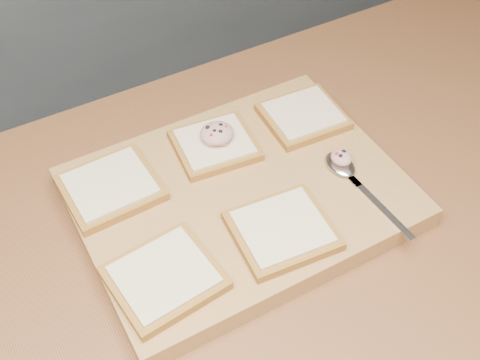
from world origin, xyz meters
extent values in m
cube|color=slate|center=(0.00, 0.00, 0.42)|extent=(1.90, 0.75, 0.84)
cube|color=brown|center=(0.00, 0.00, 0.87)|extent=(2.00, 0.80, 0.06)
cube|color=slate|center=(0.00, 1.43, 0.45)|extent=(3.60, 0.60, 0.90)
cube|color=#AE804A|center=(-0.12, 0.07, 0.92)|extent=(0.46, 0.35, 0.04)
cube|color=#A36D2A|center=(-0.29, 0.15, 0.94)|extent=(0.13, 0.12, 0.01)
cube|color=beige|center=(-0.29, 0.15, 0.95)|extent=(0.12, 0.11, 0.00)
cube|color=#A36D2A|center=(-0.11, 0.16, 0.94)|extent=(0.13, 0.12, 0.01)
cube|color=beige|center=(-0.11, 0.16, 0.95)|extent=(0.11, 0.10, 0.00)
cube|color=#A36D2A|center=(0.04, 0.15, 0.94)|extent=(0.13, 0.12, 0.01)
cube|color=beige|center=(0.04, 0.15, 0.95)|extent=(0.11, 0.10, 0.00)
cube|color=#A36D2A|center=(-0.28, -0.02, 0.94)|extent=(0.14, 0.13, 0.01)
cube|color=beige|center=(-0.28, -0.02, 0.95)|extent=(0.12, 0.11, 0.00)
cube|color=#A36D2A|center=(-0.11, -0.03, 0.94)|extent=(0.14, 0.13, 0.01)
cube|color=beige|center=(-0.11, -0.03, 0.95)|extent=(0.12, 0.11, 0.00)
ellipsoid|color=tan|center=(-0.11, 0.16, 0.97)|extent=(0.05, 0.05, 0.02)
sphere|color=black|center=(-0.10, 0.16, 0.97)|extent=(0.01, 0.01, 0.01)
sphere|color=black|center=(-0.12, 0.17, 0.97)|extent=(0.01, 0.01, 0.01)
sphere|color=black|center=(-0.11, 0.15, 0.97)|extent=(0.01, 0.01, 0.01)
sphere|color=black|center=(-0.11, 0.16, 0.97)|extent=(0.01, 0.01, 0.01)
sphere|color=#A5140C|center=(-0.10, 0.16, 0.97)|extent=(0.01, 0.01, 0.01)
sphere|color=#A5140C|center=(-0.11, 0.17, 0.97)|extent=(0.01, 0.01, 0.01)
sphere|color=#A5140C|center=(-0.12, 0.15, 0.97)|extent=(0.01, 0.01, 0.01)
ellipsoid|color=silver|center=(0.03, 0.03, 0.94)|extent=(0.04, 0.06, 0.01)
cube|color=silver|center=(0.03, 0.00, 0.94)|extent=(0.01, 0.04, 0.00)
cube|color=silver|center=(0.03, -0.06, 0.94)|extent=(0.02, 0.14, 0.00)
ellipsoid|color=tan|center=(0.03, 0.03, 0.96)|extent=(0.03, 0.03, 0.02)
sphere|color=black|center=(0.04, 0.03, 0.96)|extent=(0.01, 0.01, 0.01)
sphere|color=black|center=(0.03, 0.03, 0.96)|extent=(0.01, 0.01, 0.01)
sphere|color=#A5140C|center=(0.02, 0.03, 0.96)|extent=(0.01, 0.01, 0.01)
camera|label=1|loc=(-0.40, -0.43, 1.59)|focal=45.00mm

